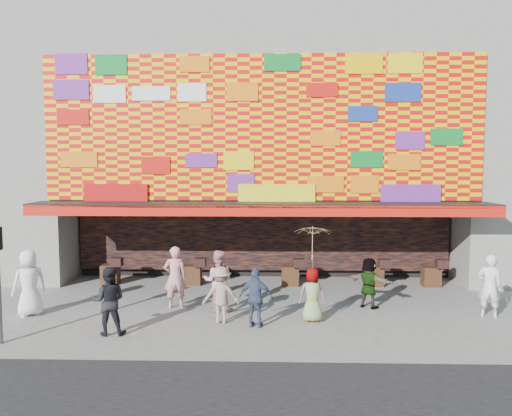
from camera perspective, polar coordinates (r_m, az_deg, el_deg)
The scene contains 12 objects.
ground at distance 13.69m, azimuth 0.36°, elevation -13.32°, with size 90.00×90.00×0.00m, color slate.
shop_building at distance 21.20m, azimuth 0.89°, elevation 7.45°, with size 15.20×9.40×10.00m.
ped_a at distance 15.72m, azimuth -24.50°, elevation -7.79°, with size 0.92×0.60×1.89m, color white.
ped_b at distance 15.32m, azimuth -9.24°, elevation -7.79°, with size 0.68×0.45×1.87m, color #D58F8A.
ped_c at distance 13.33m, azimuth -16.48°, elevation -10.13°, with size 0.85×0.66×1.74m, color black.
ped_d at distance 13.76m, azimuth -4.05°, elevation -9.87°, with size 1.00×0.58×1.55m, color gray.
ped_e at distance 13.37m, azimuth 0.00°, elevation -10.21°, with size 0.93×0.39×1.59m, color #3A4866.
ped_f at distance 15.53m, azimuth 12.79°, elevation -8.32°, with size 1.41×0.45×1.52m, color gray.
ped_g at distance 13.94m, azimuth 6.46°, elevation -9.82°, with size 0.73×0.47×1.49m, color gray.
ped_h at distance 15.65m, azimuth 25.12°, elevation -8.07°, with size 0.65×0.43×1.79m, color silver.
ped_i at distance 14.82m, azimuth -4.35°, elevation -8.30°, with size 0.88×0.68×1.80m, color pink.
parasol at distance 13.65m, azimuth 6.52°, elevation -4.01°, with size 1.34×1.35×1.90m.
Camera 1 is at (0.30, -13.00, 4.26)m, focal length 35.00 mm.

